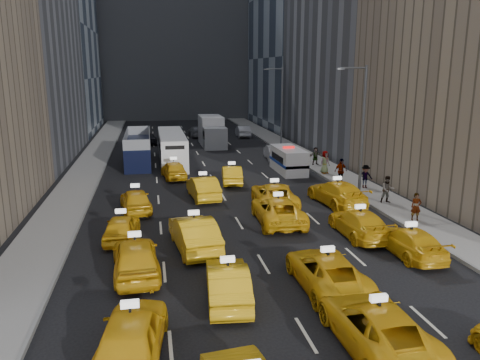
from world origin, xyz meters
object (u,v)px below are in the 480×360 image
object	(u,v)px
city_bus	(172,148)
pedestrian_0	(416,207)
box_truck	(212,131)
taxi_2	(377,325)
taxi_0	(132,335)
nypd_van	(288,160)
double_decker	(138,148)

from	to	relation	value
city_bus	pedestrian_0	size ratio (longest dim) A/B	6.86
box_truck	taxi_2	bearing A→B (deg)	-82.62
taxi_0	city_bus	distance (m)	31.50
taxi_2	box_truck	world-z (taller)	box_truck
taxi_0	taxi_2	distance (m)	7.69
taxi_0	box_truck	bearing A→B (deg)	-93.58
city_bus	pedestrian_0	world-z (taller)	city_bus
pedestrian_0	taxi_2	bearing A→B (deg)	-113.35
nypd_van	taxi_2	bearing A→B (deg)	-101.81
taxi_0	nypd_van	size ratio (longest dim) A/B	0.90
double_decker	city_bus	world-z (taller)	double_decker
nypd_van	city_bus	xyz separation A→B (m)	(-9.72, 6.14, 0.39)
taxi_2	nypd_van	distance (m)	26.47
taxi_0	pedestrian_0	xyz separation A→B (m)	(15.76, 10.42, 0.15)
nypd_van	box_truck	world-z (taller)	box_truck
nypd_van	city_bus	distance (m)	11.51
double_decker	pedestrian_0	world-z (taller)	double_decker
box_truck	pedestrian_0	size ratio (longest dim) A/B	4.74
city_bus	box_truck	bearing A→B (deg)	63.24
nypd_van	taxi_0	bearing A→B (deg)	-117.59
taxi_0	pedestrian_0	distance (m)	18.89
taxi_2	city_bus	world-z (taller)	city_bus
double_decker	pedestrian_0	distance (m)	26.77
double_decker	pedestrian_0	size ratio (longest dim) A/B	6.33
nypd_van	box_truck	distance (m)	16.49
double_decker	city_bus	distance (m)	3.19
taxi_2	pedestrian_0	xyz separation A→B (m)	(8.11, 11.21, 0.22)
taxi_0	box_truck	size ratio (longest dim) A/B	0.62
taxi_2	box_truck	distance (m)	41.86
nypd_van	double_decker	bearing A→B (deg)	151.83
city_bus	pedestrian_0	bearing A→B (deg)	-57.06
taxi_2	pedestrian_0	bearing A→B (deg)	-126.80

